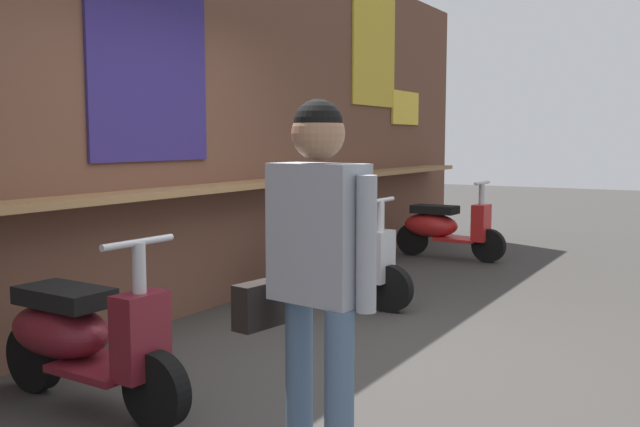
{
  "coord_description": "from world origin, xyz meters",
  "views": [
    {
      "loc": [
        -3.93,
        -1.95,
        1.46
      ],
      "look_at": [
        1.22,
        1.08,
        0.83
      ],
      "focal_mm": 39.22,
      "sensor_mm": 36.0,
      "label": 1
    }
  ],
  "objects_px": {
    "scooter_red": "(443,227)",
    "shopper_with_handbag": "(315,257)",
    "scooter_maroon": "(80,337)",
    "scooter_silver": "(332,261)"
  },
  "relations": [
    {
      "from": "scooter_maroon",
      "to": "shopper_with_handbag",
      "type": "distance_m",
      "value": 1.69
    },
    {
      "from": "scooter_maroon",
      "to": "scooter_red",
      "type": "distance_m",
      "value": 5.62
    },
    {
      "from": "scooter_silver",
      "to": "scooter_red",
      "type": "relative_size",
      "value": 1.0
    },
    {
      "from": "scooter_maroon",
      "to": "shopper_with_handbag",
      "type": "height_order",
      "value": "shopper_with_handbag"
    },
    {
      "from": "scooter_maroon",
      "to": "scooter_silver",
      "type": "relative_size",
      "value": 1.0
    },
    {
      "from": "scooter_red",
      "to": "shopper_with_handbag",
      "type": "bearing_deg",
      "value": -72.48
    },
    {
      "from": "scooter_silver",
      "to": "scooter_red",
      "type": "distance_m",
      "value": 2.8
    },
    {
      "from": "scooter_maroon",
      "to": "scooter_silver",
      "type": "distance_m",
      "value": 2.81
    },
    {
      "from": "scooter_red",
      "to": "shopper_with_handbag",
      "type": "distance_m",
      "value": 5.98
    },
    {
      "from": "shopper_with_handbag",
      "to": "scooter_red",
      "type": "bearing_deg",
      "value": -156.05
    }
  ]
}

